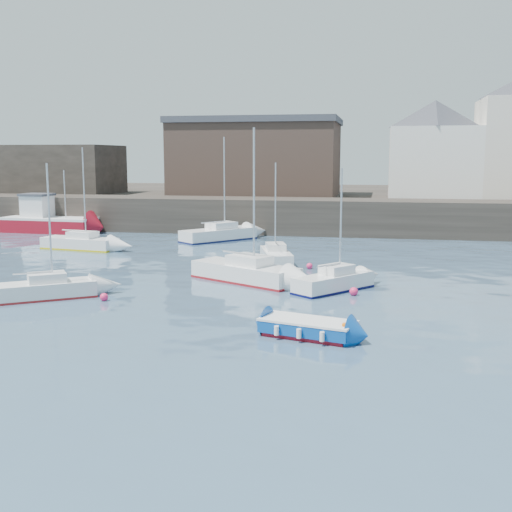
% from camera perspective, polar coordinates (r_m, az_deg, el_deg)
% --- Properties ---
extents(water, '(220.00, 220.00, 0.00)m').
position_cam_1_polar(water, '(22.54, -5.93, -8.41)').
color(water, '#2D4760').
rests_on(water, ground).
extents(quay_wall, '(90.00, 5.00, 3.00)m').
position_cam_1_polar(quay_wall, '(56.17, 4.52, 3.55)').
color(quay_wall, '#28231E').
rests_on(quay_wall, ground).
extents(land_strip, '(90.00, 32.00, 2.80)m').
position_cam_1_polar(land_strip, '(74.03, 6.12, 4.72)').
color(land_strip, '#28231E').
rests_on(land_strip, ground).
extents(bldg_east_d, '(11.14, 11.14, 8.95)m').
position_cam_1_polar(bldg_east_d, '(62.25, 15.54, 9.18)').
color(bldg_east_d, white).
rests_on(bldg_east_d, land_strip).
extents(warehouse, '(16.40, 10.40, 7.60)m').
position_cam_1_polar(warehouse, '(64.76, 0.06, 8.81)').
color(warehouse, '#3D2D26').
rests_on(warehouse, land_strip).
extents(bldg_west, '(14.00, 8.00, 5.00)m').
position_cam_1_polar(bldg_west, '(71.40, -17.86, 7.34)').
color(bldg_west, '#353028').
rests_on(bldg_west, land_strip).
extents(blue_dinghy, '(3.81, 2.41, 0.67)m').
position_cam_1_polar(blue_dinghy, '(24.07, 4.62, -6.34)').
color(blue_dinghy, maroon).
rests_on(blue_dinghy, ground).
extents(fishing_boat, '(8.44, 3.60, 5.47)m').
position_cam_1_polar(fishing_boat, '(59.91, -18.03, 3.05)').
color(fishing_boat, maroon).
rests_on(fishing_boat, ground).
extents(sailboat_a, '(4.90, 4.10, 6.36)m').
position_cam_1_polar(sailboat_a, '(31.93, -18.42, -2.84)').
color(sailboat_a, white).
rests_on(sailboat_a, ground).
extents(sailboat_b, '(6.50, 4.89, 8.14)m').
position_cam_1_polar(sailboat_b, '(34.42, -0.92, -1.42)').
color(sailboat_b, white).
rests_on(sailboat_b, ground).
extents(sailboat_c, '(4.03, 4.55, 6.10)m').
position_cam_1_polar(sailboat_c, '(32.40, 6.94, -2.25)').
color(sailboat_c, white).
rests_on(sailboat_c, ground).
extents(sailboat_e, '(5.88, 2.71, 7.29)m').
position_cam_1_polar(sailboat_e, '(48.16, -15.37, 1.15)').
color(sailboat_e, white).
rests_on(sailboat_e, ground).
extents(sailboat_f, '(2.87, 5.07, 6.28)m').
position_cam_1_polar(sailboat_f, '(40.57, 1.80, 0.02)').
color(sailboat_f, white).
rests_on(sailboat_f, ground).
extents(sailboat_h, '(5.63, 6.19, 8.18)m').
position_cam_1_polar(sailboat_h, '(51.33, -3.33, 1.97)').
color(sailboat_h, white).
rests_on(sailboat_h, ground).
extents(buoy_near, '(0.38, 0.38, 0.38)m').
position_cam_1_polar(buoy_near, '(30.81, -13.35, -3.89)').
color(buoy_near, '#F52762').
rests_on(buoy_near, ground).
extents(buoy_mid, '(0.42, 0.42, 0.42)m').
position_cam_1_polar(buoy_mid, '(31.49, 8.68, -3.48)').
color(buoy_mid, '#F52762').
rests_on(buoy_mid, ground).
extents(buoy_far, '(0.37, 0.37, 0.37)m').
position_cam_1_polar(buoy_far, '(38.54, 4.78, -1.14)').
color(buoy_far, '#F52762').
rests_on(buoy_far, ground).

